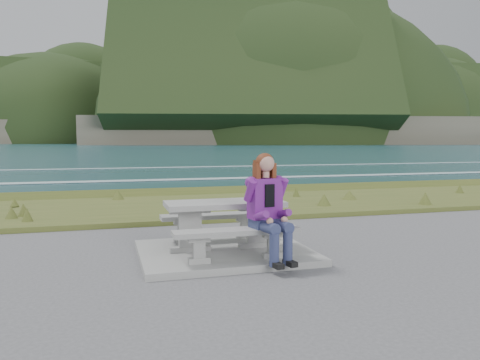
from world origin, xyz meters
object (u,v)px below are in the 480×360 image
at_px(picnic_table, 225,212).
at_px(seated_woman, 271,222).
at_px(bench_seaward, 214,220).
at_px(bench_landward, 237,236).

distance_m(picnic_table, seated_woman, 0.95).
bearing_deg(seated_woman, picnic_table, 107.41).
distance_m(bench_seaward, seated_woman, 1.62).
bearing_deg(seated_woman, bench_landward, 151.87).
relative_size(bench_landward, bench_seaward, 1.00).
bearing_deg(bench_landward, picnic_table, 90.00).
bearing_deg(bench_landward, bench_seaward, 90.00).
bearing_deg(picnic_table, bench_landward, -90.00).
relative_size(bench_seaward, seated_woman, 1.19).
bearing_deg(bench_seaward, bench_landward, -90.00).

